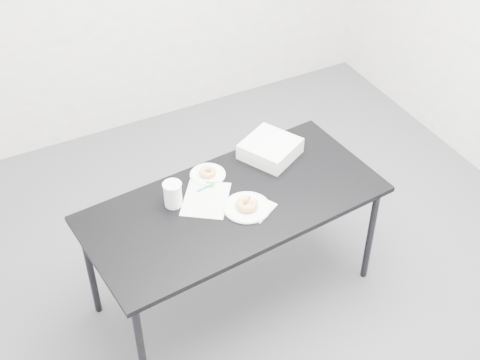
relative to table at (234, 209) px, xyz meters
name	(u,v)px	position (x,y,z in m)	size (l,w,h in m)	color
floor	(261,280)	(0.20, 0.01, -0.70)	(4.00, 4.00, 0.00)	#4D4D52
table	(234,209)	(0.00, 0.00, 0.00)	(1.72, 0.93, 0.76)	black
scorecard	(206,199)	(-0.13, 0.09, 0.06)	(0.24, 0.30, 0.00)	white
logo_patch	(210,185)	(-0.06, 0.19, 0.06)	(0.05, 0.05, 0.00)	green
pen	(208,186)	(-0.07, 0.17, 0.06)	(0.01, 0.01, 0.14)	#0B7E5D
napkin	(255,208)	(0.08, -0.10, 0.06)	(0.18, 0.18, 0.00)	white
plate_near	(247,207)	(0.04, -0.08, 0.06)	(0.26, 0.26, 0.01)	white
donut_near	(247,204)	(0.04, -0.08, 0.09)	(0.12, 0.12, 0.04)	gold
plate_far	(208,174)	(-0.03, 0.27, 0.06)	(0.21, 0.21, 0.01)	white
donut_far	(208,172)	(-0.03, 0.27, 0.08)	(0.10, 0.10, 0.03)	gold
coffee_cup	(173,194)	(-0.30, 0.13, 0.13)	(0.10, 0.10, 0.15)	white
cup_lid	(259,146)	(0.36, 0.37, 0.06)	(0.09, 0.09, 0.01)	white
bakery_box	(270,149)	(0.38, 0.27, 0.11)	(0.29, 0.29, 0.10)	silver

